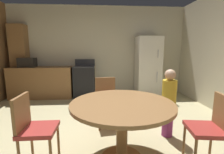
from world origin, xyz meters
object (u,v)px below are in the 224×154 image
refrigerator (148,67)px  dining_table (122,114)px  chair_west (33,126)px  person_child (169,101)px  chair_north (106,98)px  oven_range (85,81)px  microwave (27,62)px  chair_east (212,125)px

refrigerator → dining_table: bearing=-111.8°
chair_west → person_child: size_ratio=0.80×
refrigerator → chair_west: 3.67m
dining_table → chair_north: 1.06m
oven_range → person_child: 2.86m
oven_range → microwave: (-1.60, -0.00, 0.56)m
oven_range → chair_west: bearing=-96.3°
refrigerator → person_child: bearing=-98.2°
microwave → person_child: size_ratio=0.40×
oven_range → chair_north: size_ratio=1.26×
dining_table → oven_range: bearing=104.0°
microwave → dining_table: microwave is taller
refrigerator → chair_west: refrigerator is taller
refrigerator → chair_north: bearing=-125.4°
microwave → chair_east: size_ratio=0.51×
refrigerator → chair_east: size_ratio=2.02×
oven_range → chair_west: (-0.33, -2.95, 0.03)m
person_child → chair_east: bearing=75.3°
chair_north → refrigerator: bearing=136.3°
oven_range → dining_table: 3.04m
dining_table → chair_west: chair_west is taller
oven_range → chair_east: 3.57m
dining_table → person_child: bearing=33.4°
chair_east → chair_north: size_ratio=1.00×
dining_table → chair_east: 1.06m
dining_table → chair_east: size_ratio=1.44×
dining_table → chair_west: 1.06m
oven_range → refrigerator: bearing=-1.6°
oven_range → refrigerator: 1.93m
refrigerator → dining_table: (-1.15, -2.89, -0.27)m
dining_table → chair_north: chair_north is taller
microwave → person_child: (3.15, -2.40, -0.45)m
microwave → chair_north: 2.94m
dining_table → microwave: bearing=128.5°
refrigerator → dining_table: size_ratio=1.41×
oven_range → microwave: microwave is taller
refrigerator → microwave: 3.49m
refrigerator → oven_range: bearing=178.4°
microwave → person_child: 3.99m
dining_table → chair_west: size_ratio=1.44×
microwave → refrigerator: bearing=-0.8°
chair_west → person_child: person_child is taller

